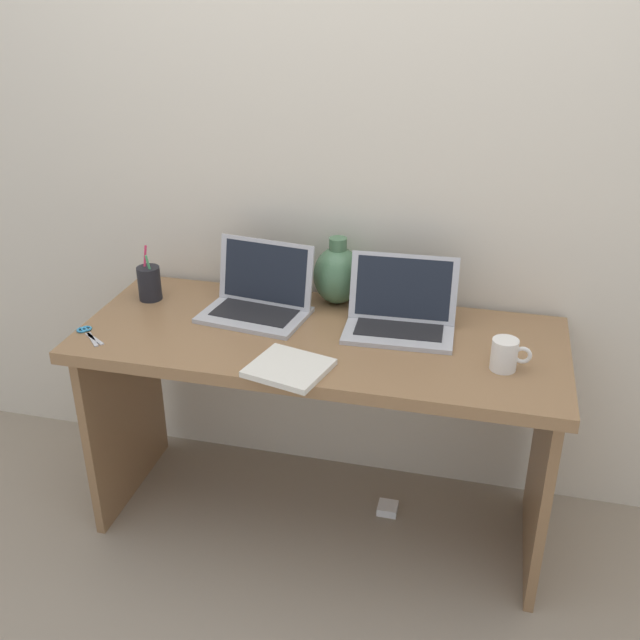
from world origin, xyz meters
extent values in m
plane|color=gray|center=(0.00, 0.00, 0.00)|extent=(6.00, 6.00, 0.00)
cube|color=beige|center=(0.00, 0.35, 1.20)|extent=(4.40, 0.04, 2.40)
cube|color=olive|center=(0.00, 0.00, 0.72)|extent=(1.52, 0.62, 0.04)
cube|color=olive|center=(-0.72, 0.00, 0.35)|extent=(0.03, 0.53, 0.70)
cube|color=olive|center=(0.72, 0.00, 0.35)|extent=(0.03, 0.53, 0.70)
cube|color=#B2B2B7|center=(-0.24, 0.07, 0.74)|extent=(0.36, 0.27, 0.01)
cube|color=black|center=(-0.24, 0.07, 0.75)|extent=(0.28, 0.17, 0.00)
cube|color=#B2B2B7|center=(-0.23, 0.16, 0.86)|extent=(0.34, 0.10, 0.22)
cube|color=black|center=(-0.23, 0.16, 0.86)|extent=(0.30, 0.09, 0.19)
cube|color=#B2B2B7|center=(0.24, 0.07, 0.74)|extent=(0.35, 0.25, 0.01)
cube|color=black|center=(0.24, 0.07, 0.75)|extent=(0.28, 0.15, 0.00)
cube|color=#B2B2B7|center=(0.24, 0.15, 0.85)|extent=(0.34, 0.09, 0.21)
cube|color=black|center=(0.24, 0.15, 0.85)|extent=(0.30, 0.08, 0.18)
ellipsoid|color=#47704C|center=(0.00, 0.25, 0.83)|extent=(0.16, 0.16, 0.20)
cylinder|color=#47704C|center=(0.00, 0.25, 0.95)|extent=(0.06, 0.06, 0.04)
cube|color=silver|center=(-0.03, -0.24, 0.74)|extent=(0.25, 0.24, 0.02)
cylinder|color=white|center=(0.56, -0.08, 0.78)|extent=(0.08, 0.08, 0.09)
torus|color=white|center=(0.61, -0.08, 0.79)|extent=(0.05, 0.01, 0.05)
cylinder|color=black|center=(-0.63, 0.12, 0.79)|extent=(0.08, 0.08, 0.12)
cylinder|color=#4CA566|center=(-0.62, 0.11, 0.84)|extent=(0.02, 0.03, 0.13)
cylinder|color=#D83359|center=(-0.65, 0.13, 0.85)|extent=(0.02, 0.04, 0.15)
cube|color=#B7B7BC|center=(-0.67, -0.20, 0.74)|extent=(0.09, 0.06, 0.00)
cube|color=#B7B7BC|center=(-0.67, -0.21, 0.74)|extent=(0.08, 0.08, 0.00)
torus|color=#338CBF|center=(-0.74, -0.16, 0.74)|extent=(0.03, 0.03, 0.01)
torus|color=#338CBF|center=(-0.73, -0.15, 0.74)|extent=(0.03, 0.03, 0.01)
cube|color=white|center=(0.23, 0.09, 0.01)|extent=(0.07, 0.07, 0.03)
camera|label=1|loc=(0.49, -1.99, 1.80)|focal=41.34mm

